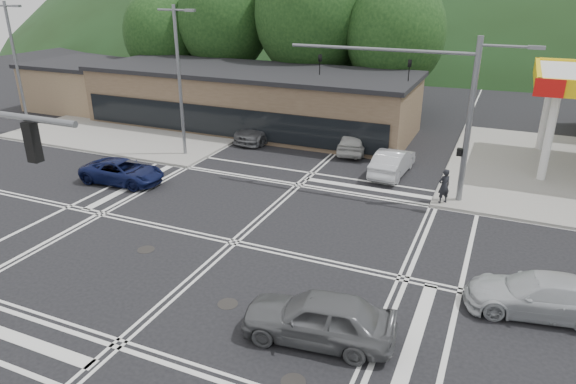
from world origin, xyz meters
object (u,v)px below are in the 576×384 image
at_px(car_queue_a, 393,162).
at_px(car_queue_b, 354,141).
at_px(car_northbound, 265,128).
at_px(car_silver_east, 540,295).
at_px(car_grey_center, 318,317).
at_px(pedestrian, 444,186).
at_px(car_blue_west, 123,172).

height_order(car_queue_a, car_queue_b, car_queue_b).
bearing_deg(car_northbound, car_queue_a, -9.49).
relative_size(car_silver_east, car_northbound, 0.89).
bearing_deg(car_silver_east, car_grey_center, -65.69).
height_order(car_silver_east, pedestrian, pedestrian).
xyz_separation_m(car_grey_center, car_northbound, (-10.98, 18.79, -0.03)).
xyz_separation_m(car_blue_west, car_queue_b, (9.92, 10.31, 0.10)).
distance_m(car_blue_west, car_queue_b, 14.30).
distance_m(car_silver_east, car_queue_b, 17.85).
xyz_separation_m(car_blue_west, car_queue_a, (13.15, 7.18, 0.10)).
distance_m(car_blue_west, car_queue_a, 14.98).
xyz_separation_m(car_grey_center, car_queue_a, (-1.24, 15.37, -0.06)).
xyz_separation_m(car_silver_east, car_queue_a, (-7.45, 11.17, 0.05)).
relative_size(car_queue_b, pedestrian, 2.51).
distance_m(car_silver_east, car_queue_a, 13.43).
xyz_separation_m(car_grey_center, car_queue_b, (-4.48, 18.50, -0.06)).
bearing_deg(car_silver_east, pedestrian, -161.55).
xyz_separation_m(car_queue_a, pedestrian, (3.26, -3.37, 0.28)).
bearing_deg(pedestrian, car_blue_west, -28.75).
bearing_deg(car_blue_west, pedestrian, -80.72).
relative_size(car_silver_east, pedestrian, 2.73).
xyz_separation_m(car_silver_east, car_northbound, (-17.19, 14.59, 0.08)).
height_order(car_silver_east, car_queue_b, car_queue_b).
bearing_deg(car_queue_b, car_grey_center, 94.58).
distance_m(car_grey_center, car_queue_b, 19.03).
xyz_separation_m(car_silver_east, pedestrian, (-4.19, 7.80, 0.33)).
bearing_deg(car_northbound, car_grey_center, -49.84).
height_order(car_queue_b, car_northbound, car_northbound).
relative_size(car_blue_west, car_queue_b, 1.05).
bearing_deg(car_blue_west, car_queue_b, -47.67).
height_order(car_queue_a, car_northbound, car_northbound).
relative_size(car_queue_a, car_northbound, 0.84).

